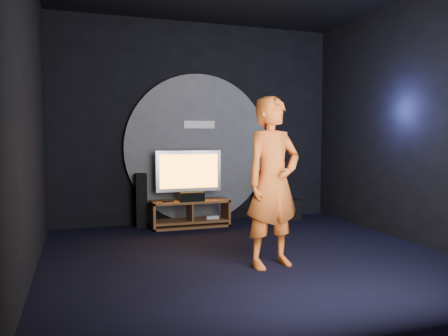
# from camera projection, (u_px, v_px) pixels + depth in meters

# --- Properties ---
(floor) EXTENTS (5.00, 5.00, 0.00)m
(floor) POSITION_uv_depth(u_px,v_px,m) (250.00, 257.00, 5.47)
(floor) COLOR black
(floor) RESTS_ON ground
(back_wall) EXTENTS (5.00, 0.04, 3.50)m
(back_wall) POSITION_uv_depth(u_px,v_px,m) (198.00, 123.00, 7.71)
(back_wall) COLOR black
(back_wall) RESTS_ON ground
(front_wall) EXTENTS (5.00, 0.04, 3.50)m
(front_wall) POSITION_uv_depth(u_px,v_px,m) (387.00, 100.00, 2.98)
(front_wall) COLOR black
(front_wall) RESTS_ON ground
(left_wall) EXTENTS (0.04, 5.00, 3.50)m
(left_wall) POSITION_uv_depth(u_px,v_px,m) (28.00, 113.00, 4.55)
(left_wall) COLOR black
(left_wall) RESTS_ON ground
(right_wall) EXTENTS (0.04, 5.00, 3.50)m
(right_wall) POSITION_uv_depth(u_px,v_px,m) (415.00, 119.00, 6.13)
(right_wall) COLOR black
(right_wall) RESTS_ON ground
(wall_disc_panel) EXTENTS (2.60, 0.11, 2.60)m
(wall_disc_panel) POSITION_uv_depth(u_px,v_px,m) (199.00, 149.00, 7.69)
(wall_disc_panel) COLOR #515156
(wall_disc_panel) RESTS_ON ground
(media_console) EXTENTS (1.30, 0.45, 0.45)m
(media_console) POSITION_uv_depth(u_px,v_px,m) (190.00, 215.00, 7.31)
(media_console) COLOR brown
(media_console) RESTS_ON ground
(tv) EXTENTS (1.11, 0.22, 0.83)m
(tv) POSITION_uv_depth(u_px,v_px,m) (189.00, 173.00, 7.32)
(tv) COLOR #ADADB4
(tv) RESTS_ON media_console
(center_speaker) EXTENTS (0.40, 0.15, 0.15)m
(center_speaker) POSITION_uv_depth(u_px,v_px,m) (192.00, 197.00, 7.15)
(center_speaker) COLOR black
(center_speaker) RESTS_ON media_console
(remote) EXTENTS (0.18, 0.05, 0.02)m
(remote) POSITION_uv_depth(u_px,v_px,m) (168.00, 202.00, 7.06)
(remote) COLOR black
(remote) RESTS_ON media_console
(tower_speaker_left) EXTENTS (0.18, 0.20, 0.90)m
(tower_speaker_left) POSITION_uv_depth(u_px,v_px,m) (141.00, 200.00, 7.27)
(tower_speaker_left) COLOR black
(tower_speaker_left) RESTS_ON ground
(tower_speaker_right) EXTENTS (0.18, 0.20, 0.90)m
(tower_speaker_right) POSITION_uv_depth(u_px,v_px,m) (262.00, 196.00, 7.87)
(tower_speaker_right) COLOR black
(tower_speaker_right) RESTS_ON ground
(subwoofer) EXTENTS (0.33, 0.33, 0.36)m
(subwoofer) POSITION_uv_depth(u_px,v_px,m) (290.00, 209.00, 7.99)
(subwoofer) COLOR black
(subwoofer) RESTS_ON ground
(player) EXTENTS (0.80, 0.61, 1.97)m
(player) POSITION_uv_depth(u_px,v_px,m) (273.00, 182.00, 5.01)
(player) COLOR #D85B1D
(player) RESTS_ON ground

